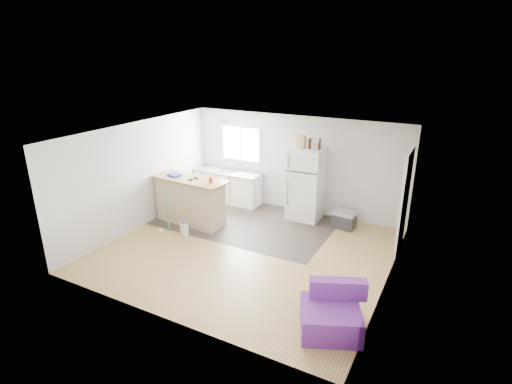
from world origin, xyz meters
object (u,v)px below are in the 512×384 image
Objects in this scene: cleaner_jug at (184,230)px; bottle_left at (310,144)px; cardboard_box at (301,142)px; refrigerator at (306,184)px; kitchen_cabinets at (228,186)px; bottle_right at (319,144)px; mop at (163,224)px; red_cup at (211,180)px; purple_seat at (331,314)px; cooler at (344,220)px; peninsula at (190,200)px; blue_tray at (175,175)px.

bottle_left reaches higher than cleaner_jug.
refrigerator is at bearing 27.65° from cardboard_box.
kitchen_cabinets is 7.53× the size of bottle_right.
red_cup is at bearing 11.53° from mop.
cardboard_box is (-1.98, 3.60, 1.63)m from purple_seat.
cooler is 1.61× the size of cleaner_jug.
kitchen_cabinets is at bearing 175.91° from cardboard_box.
cooler is 2.23× the size of bottle_left.
purple_seat is at bearing -41.59° from kitchen_cabinets.
bottle_left is at bearing -164.42° from bottle_right.
kitchen_cabinets is at bearing 114.20° from cleaner_jug.
kitchen_cabinets is 15.70× the size of red_cup.
peninsula is 0.69m from blue_tray.
red_cup is 2.38m from bottle_left.
cardboard_box is at bearing 11.74° from mop.
purple_seat is at bearing -63.70° from bottle_left.
cardboard_box reaches higher than bottle_left.
mop is (-0.22, -2.39, -0.19)m from kitchen_cabinets.
cleaner_jug is at bearing -133.10° from refrigerator.
mop is at bearing -140.09° from bottle_right.
red_cup is at bearing 82.94° from cleaner_jug.
cooler is 1.86× the size of cardboard_box.
kitchen_cabinets is 1.73× the size of purple_seat.
cleaner_jug is at bearing -81.96° from kitchen_cabinets.
red_cup reaches higher than mop.
peninsula is 6.09× the size of cardboard_box.
bottle_left is at bearing 92.59° from purple_seat.
cooler is 2.03m from cardboard_box.
bottle_right reaches higher than kitchen_cabinets.
peninsula is 3.23m from bottle_right.
bottle_right reaches higher than peninsula.
refrigerator is 1.00m from bottle_left.
bottle_left is (2.03, 2.13, 1.71)m from cleaner_jug.
mop reaches higher than cooler.
cooler is 4.66× the size of red_cup.
blue_tray is at bearing 131.04° from purple_seat.
cardboard_box is (2.11, -0.15, 1.46)m from kitchen_cabinets.
mop is at bearing -138.60° from bottle_left.
cooler is 3.16m from red_cup.
cardboard_box reaches higher than cooler.
mop is 3.97× the size of cardboard_box.
bottle_left reaches higher than refrigerator.
bottle_right is (-1.57, 3.66, 1.61)m from purple_seat.
blue_tray is 1.00× the size of cardboard_box.
blue_tray is at bearing -103.95° from kitchen_cabinets.
blue_tray reaches higher than cooler.
peninsula is at bearing -149.29° from cooler.
cooler is (1.01, -0.13, -0.67)m from refrigerator.
cardboard_box is at bearing -175.49° from cooler.
cardboard_box is at bearing 95.10° from purple_seat.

